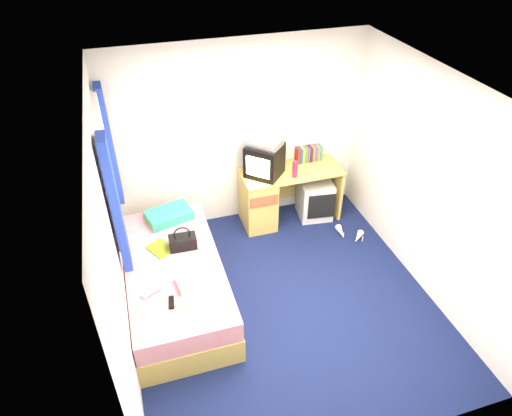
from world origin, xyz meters
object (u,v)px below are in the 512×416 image
object	(u,v)px
aerosol_can	(277,164)
water_bottle	(152,290)
magazine	(161,249)
vcr	(265,143)
pillow	(169,215)
storage_cube	(315,199)
bed	(175,282)
handbag	(183,242)
remote_control	(171,302)
desk	(270,196)
towel	(192,281)
crt_tv	(264,160)
pink_water_bottle	(295,170)
white_heels	(349,235)
colour_swatch_fan	(180,303)
picture_frame	(316,154)

from	to	relation	value
aerosol_can	water_bottle	xyz separation A→B (m)	(-1.79, -1.48, -0.26)
magazine	vcr	bearing A→B (deg)	29.43
pillow	storage_cube	world-z (taller)	pillow
bed	handbag	world-z (taller)	handbag
vcr	remote_control	world-z (taller)	vcr
desk	towel	xyz separation A→B (m)	(-1.30, -1.43, 0.18)
pillow	crt_tv	size ratio (longest dim) A/B	0.91
pillow	water_bottle	size ratio (longest dim) A/B	2.54
pink_water_bottle	white_heels	size ratio (longest dim) A/B	0.54
vcr	towel	xyz separation A→B (m)	(-1.21, -1.43, -0.61)
storage_cube	crt_tv	bearing A→B (deg)	-177.26
crt_tv	white_heels	distance (m)	1.48
colour_swatch_fan	white_heels	world-z (taller)	colour_swatch_fan
crt_tv	pink_water_bottle	world-z (taller)	crt_tv
storage_cube	remote_control	size ratio (longest dim) A/B	3.32
storage_cube	towel	distance (m)	2.38
desk	vcr	bearing A→B (deg)	177.33
storage_cube	remote_control	xyz separation A→B (m)	(-2.15, -1.56, 0.28)
bed	picture_frame	distance (m)	2.52
remote_control	towel	bearing A→B (deg)	46.35
remote_control	water_bottle	bearing A→B (deg)	138.39
handbag	magazine	distance (m)	0.26
white_heels	remote_control	bearing A→B (deg)	-158.08
vcr	white_heels	xyz separation A→B (m)	(0.96, -0.65, -1.16)
towel	remote_control	world-z (taller)	towel
storage_cube	magazine	size ratio (longest dim) A/B	1.90
crt_tv	storage_cube	bearing A→B (deg)	38.05
storage_cube	colour_swatch_fan	distance (m)	2.63
handbag	towel	bearing A→B (deg)	-88.85
magazine	remote_control	distance (m)	0.81
aerosol_can	picture_frame	bearing A→B (deg)	11.90
pink_water_bottle	aerosol_can	world-z (taller)	pink_water_bottle
white_heels	bed	bearing A→B (deg)	-169.69
bed	desk	xyz separation A→B (m)	(1.43, 1.07, 0.14)
colour_swatch_fan	white_heels	xyz separation A→B (m)	(2.32, 1.00, -0.51)
crt_tv	towel	world-z (taller)	crt_tv
pillow	towel	world-z (taller)	pillow
crt_tv	aerosol_can	world-z (taller)	crt_tv
storage_cube	vcr	bearing A→B (deg)	-177.55
crt_tv	vcr	distance (m)	0.24
vcr	water_bottle	distance (m)	2.24
vcr	remote_control	size ratio (longest dim) A/B	2.46
pink_water_bottle	remote_control	bearing A→B (deg)	-140.97
aerosol_can	remote_control	size ratio (longest dim) A/B	1.09
bed	white_heels	size ratio (longest dim) A/B	5.20
pink_water_bottle	white_heels	bearing A→B (deg)	-38.18
aerosol_can	remote_control	world-z (taller)	aerosol_can
picture_frame	remote_control	distance (m)	2.87
storage_cube	vcr	world-z (taller)	vcr
pillow	vcr	bearing A→B (deg)	13.44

